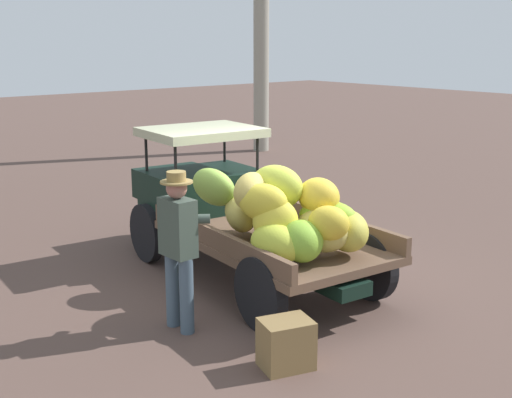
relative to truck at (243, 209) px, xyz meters
The scene contains 4 objects.
ground_plane 1.08m from the truck, behind, with size 60.00×60.00×0.00m, color brown.
truck is the anchor object (origin of this frame).
farmer 1.68m from the truck, 117.26° to the left, with size 0.53×0.46×1.74m.
wooden_crate 2.57m from the truck, 150.62° to the left, with size 0.48×0.37×0.48m, color olive.
Camera 1 is at (-5.97, 5.30, 3.08)m, focal length 47.20 mm.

